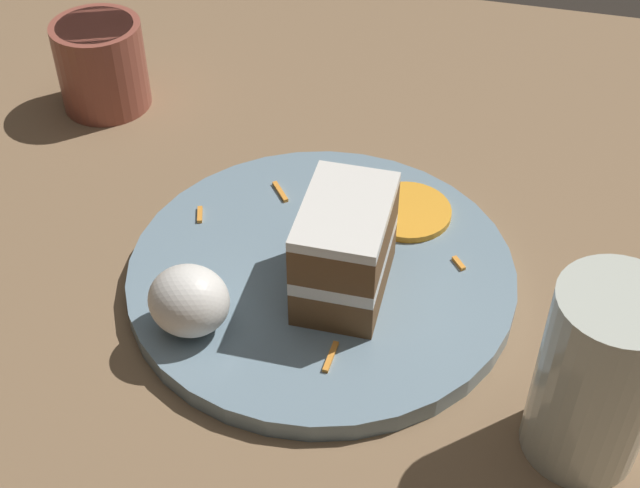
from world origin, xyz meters
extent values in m
plane|color=black|center=(0.00, 0.00, 0.00)|extent=(6.00, 6.00, 0.00)
cube|color=#846647|center=(0.00, 0.00, 0.02)|extent=(1.29, 1.01, 0.03)
cylinder|color=gray|center=(0.04, 0.00, 0.04)|extent=(0.30, 0.30, 0.02)
cube|color=brown|center=(0.02, 0.02, 0.07)|extent=(0.06, 0.09, 0.03)
cube|color=white|center=(0.02, 0.02, 0.09)|extent=(0.06, 0.09, 0.01)
cube|color=brown|center=(0.02, 0.02, 0.11)|extent=(0.06, 0.09, 0.03)
cube|color=white|center=(0.02, 0.02, 0.13)|extent=(0.06, 0.09, 0.01)
ellipsoid|color=white|center=(0.12, 0.08, 0.08)|extent=(0.06, 0.05, 0.05)
cylinder|color=orange|center=(-0.01, -0.08, 0.05)|extent=(0.07, 0.07, 0.01)
cube|color=orange|center=(0.01, 0.09, 0.05)|extent=(0.01, 0.03, 0.00)
cube|color=orange|center=(0.10, -0.08, 0.05)|extent=(0.02, 0.02, 0.00)
cube|color=orange|center=(-0.06, -0.03, 0.05)|extent=(0.01, 0.01, 0.00)
cube|color=orange|center=(0.15, -0.03, 0.05)|extent=(0.01, 0.02, 0.00)
cylinder|color=beige|center=(-0.16, 0.10, 0.10)|extent=(0.08, 0.08, 0.14)
cylinder|color=silver|center=(-0.16, 0.10, 0.06)|extent=(0.07, 0.07, 0.05)
cylinder|color=#994C3D|center=(0.31, -0.19, 0.08)|extent=(0.09, 0.09, 0.09)
cylinder|color=#382314|center=(0.31, -0.19, 0.11)|extent=(0.07, 0.07, 0.01)
camera|label=1|loc=(-0.08, 0.48, 0.53)|focal=50.00mm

